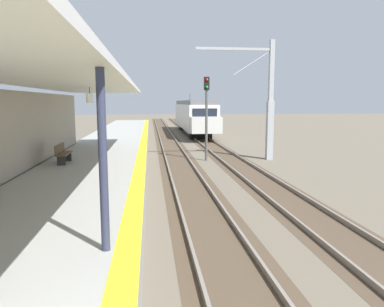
{
  "coord_description": "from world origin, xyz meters",
  "views": [
    {
      "loc": [
        0.21,
        -1.36,
        3.66
      ],
      "look_at": [
        1.48,
        9.55,
        2.1
      ],
      "focal_mm": 33.9,
      "sensor_mm": 36.0,
      "label": 1
    }
  ],
  "objects_px": {
    "approaching_train": "(194,115)",
    "rail_signal_post": "(206,110)",
    "platform_bench": "(63,153)",
    "catenary_pylon_far_side": "(266,103)"
  },
  "relations": [
    {
      "from": "platform_bench",
      "to": "catenary_pylon_far_side",
      "type": "bearing_deg",
      "value": 26.11
    },
    {
      "from": "rail_signal_post",
      "to": "platform_bench",
      "type": "height_order",
      "value": "rail_signal_post"
    },
    {
      "from": "approaching_train",
      "to": "catenary_pylon_far_side",
      "type": "height_order",
      "value": "catenary_pylon_far_side"
    },
    {
      "from": "approaching_train",
      "to": "rail_signal_post",
      "type": "height_order",
      "value": "rail_signal_post"
    },
    {
      "from": "approaching_train",
      "to": "platform_bench",
      "type": "bearing_deg",
      "value": -109.75
    },
    {
      "from": "approaching_train",
      "to": "rail_signal_post",
      "type": "bearing_deg",
      "value": -94.59
    },
    {
      "from": "approaching_train",
      "to": "rail_signal_post",
      "type": "xyz_separation_m",
      "value": [
        -1.59,
        -19.77,
        1.02
      ]
    },
    {
      "from": "platform_bench",
      "to": "approaching_train",
      "type": "bearing_deg",
      "value": 70.25
    },
    {
      "from": "approaching_train",
      "to": "rail_signal_post",
      "type": "distance_m",
      "value": 19.86
    },
    {
      "from": "platform_bench",
      "to": "rail_signal_post",
      "type": "bearing_deg",
      "value": 36.26
    }
  ]
}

